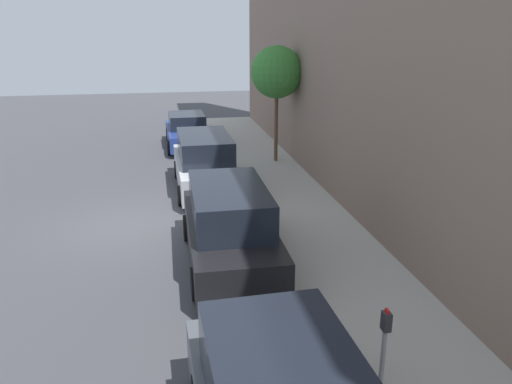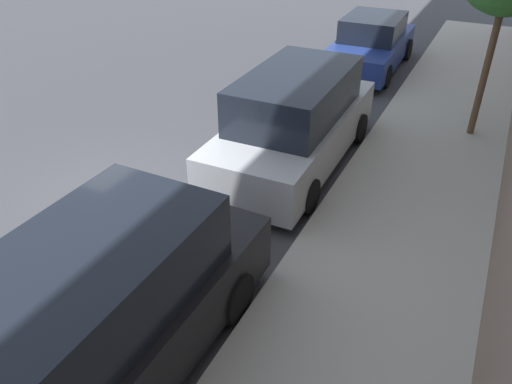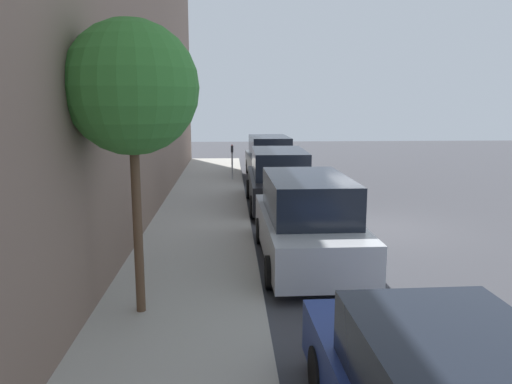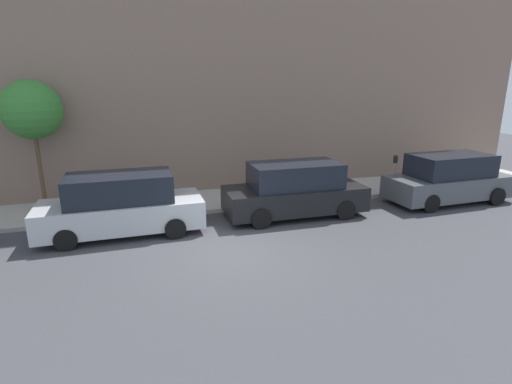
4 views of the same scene
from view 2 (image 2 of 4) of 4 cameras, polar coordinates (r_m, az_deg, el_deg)
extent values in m
plane|color=#424247|center=(9.35, -16.57, -1.27)|extent=(60.00, 60.00, 0.00)
cube|color=#B2ADA3|center=(7.42, 13.63, -10.12)|extent=(2.78, 32.00, 0.15)
cube|color=black|center=(6.02, -17.57, -15.83)|extent=(1.95, 4.92, 0.84)
cube|color=black|center=(5.44, -19.03, -9.87)|extent=(1.71, 3.12, 0.84)
cylinder|color=black|center=(7.47, -14.74, -7.29)|extent=(0.22, 0.68, 0.68)
cylinder|color=black|center=(6.64, -2.38, -11.94)|extent=(0.22, 0.68, 0.68)
cube|color=#B7BABF|center=(10.00, 4.42, 6.60)|extent=(1.96, 4.92, 0.84)
cube|color=black|center=(9.66, 4.63, 11.09)|extent=(1.71, 3.12, 0.84)
cylinder|color=black|center=(11.72, 3.11, 8.95)|extent=(0.22, 0.64, 0.64)
cylinder|color=black|center=(11.21, 11.64, 7.16)|extent=(0.22, 0.64, 0.64)
cylinder|color=black|center=(9.29, -4.41, 2.22)|extent=(0.22, 0.64, 0.64)
cylinder|color=black|center=(8.64, 5.99, -0.44)|extent=(0.22, 0.64, 0.64)
cube|color=navy|center=(15.89, 12.86, 15.53)|extent=(1.90, 4.54, 0.68)
cube|color=black|center=(15.82, 13.26, 17.89)|extent=(1.63, 2.14, 0.64)
cylinder|color=black|center=(17.46, 11.23, 16.39)|extent=(0.22, 0.64, 0.64)
cylinder|color=black|center=(17.11, 16.86, 15.33)|extent=(0.22, 0.64, 0.64)
cylinder|color=black|center=(14.90, 8.07, 13.91)|extent=(0.22, 0.64, 0.64)
cylinder|color=black|center=(14.49, 14.57, 12.67)|extent=(0.22, 0.64, 0.64)
cylinder|color=brown|center=(11.63, 24.84, 12.79)|extent=(0.14, 0.14, 2.97)
camera|label=1|loc=(9.31, -120.65, -15.49)|focal=35.00mm
camera|label=3|loc=(18.91, 23.67, 25.54)|focal=35.00mm
camera|label=4|loc=(17.55, -41.60, 24.14)|focal=28.00mm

